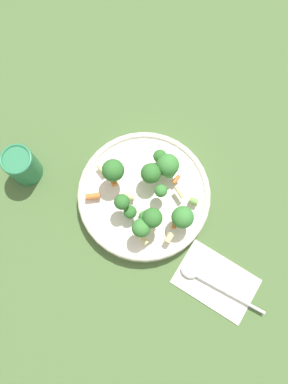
% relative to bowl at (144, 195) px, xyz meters
% --- Properties ---
extents(ground_plane, '(3.00, 3.00, 0.00)m').
position_rel_bowl_xyz_m(ground_plane, '(0.00, 0.00, -0.02)').
color(ground_plane, '#4C6B38').
extents(bowl, '(0.29, 0.29, 0.04)m').
position_rel_bowl_xyz_m(bowl, '(0.00, 0.00, 0.00)').
color(bowl, silver).
rests_on(bowl, ground_plane).
extents(pasta_salad, '(0.20, 0.22, 0.08)m').
position_rel_bowl_xyz_m(pasta_salad, '(-0.01, 0.01, 0.06)').
color(pasta_salad, '#8CB766').
rests_on(pasta_salad, bowl).
extents(cup, '(0.07, 0.07, 0.09)m').
position_rel_bowl_xyz_m(cup, '(0.18, -0.20, 0.02)').
color(cup, '#2D7F51').
rests_on(cup, ground_plane).
extents(napkin, '(0.16, 0.19, 0.01)m').
position_rel_bowl_xyz_m(napkin, '(-0.02, 0.24, -0.02)').
color(napkin, white).
rests_on(napkin, ground_plane).
extents(spoon, '(0.10, 0.18, 0.01)m').
position_rel_bowl_xyz_m(spoon, '(-0.00, 0.23, -0.01)').
color(spoon, silver).
rests_on(spoon, napkin).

